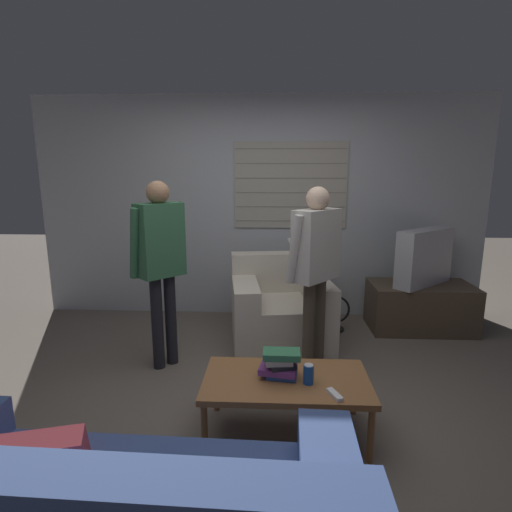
# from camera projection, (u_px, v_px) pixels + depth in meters

# --- Properties ---
(ground_plane) EXTENTS (16.00, 16.00, 0.00)m
(ground_plane) POSITION_uv_depth(u_px,v_px,m) (250.00, 406.00, 2.95)
(ground_plane) COLOR #665B51
(wall_back) EXTENTS (5.20, 0.08, 2.55)m
(wall_back) POSITION_uv_depth(u_px,v_px,m) (261.00, 208.00, 4.67)
(wall_back) COLOR #ADB2B7
(wall_back) RESTS_ON ground_plane
(armchair_beige) EXTENTS (1.06, 0.98, 0.86)m
(armchair_beige) POSITION_uv_depth(u_px,v_px,m) (280.00, 308.00, 4.05)
(armchair_beige) COLOR beige
(armchair_beige) RESTS_ON ground_plane
(coffee_table) EXTENTS (1.06, 0.57, 0.40)m
(coffee_table) POSITION_uv_depth(u_px,v_px,m) (286.00, 384.00, 2.57)
(coffee_table) COLOR brown
(coffee_table) RESTS_ON ground_plane
(tv_stand) EXTENTS (1.08, 0.57, 0.51)m
(tv_stand) POSITION_uv_depth(u_px,v_px,m) (420.00, 307.00, 4.35)
(tv_stand) COLOR #4C3D2D
(tv_stand) RESTS_ON ground_plane
(tv) EXTENTS (0.73, 0.66, 0.60)m
(tv) POSITION_uv_depth(u_px,v_px,m) (424.00, 257.00, 4.24)
(tv) COLOR #B2B2B7
(tv) RESTS_ON tv_stand
(person_left_standing) EXTENTS (0.50, 0.78, 1.63)m
(person_left_standing) POSITION_uv_depth(u_px,v_px,m) (160.00, 253.00, 3.38)
(person_left_standing) COLOR black
(person_left_standing) RESTS_ON ground_plane
(person_right_standing) EXTENTS (0.50, 0.76, 1.58)m
(person_right_standing) POSITION_uv_depth(u_px,v_px,m) (315.00, 256.00, 3.37)
(person_right_standing) COLOR #4C4233
(person_right_standing) RESTS_ON ground_plane
(book_stack) EXTENTS (0.27, 0.20, 0.18)m
(book_stack) POSITION_uv_depth(u_px,v_px,m) (280.00, 364.00, 2.56)
(book_stack) COLOR #284C89
(book_stack) RESTS_ON coffee_table
(soda_can) EXTENTS (0.07, 0.07, 0.13)m
(soda_can) POSITION_uv_depth(u_px,v_px,m) (308.00, 374.00, 2.49)
(soda_can) COLOR #194C9E
(soda_can) RESTS_ON coffee_table
(spare_remote) EXTENTS (0.09, 0.14, 0.02)m
(spare_remote) POSITION_uv_depth(u_px,v_px,m) (335.00, 395.00, 2.35)
(spare_remote) COLOR white
(spare_remote) RESTS_ON coffee_table
(floor_fan) EXTENTS (0.31, 0.20, 0.39)m
(floor_fan) POSITION_uv_depth(u_px,v_px,m) (335.00, 314.00, 4.33)
(floor_fan) COLOR black
(floor_fan) RESTS_ON ground_plane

